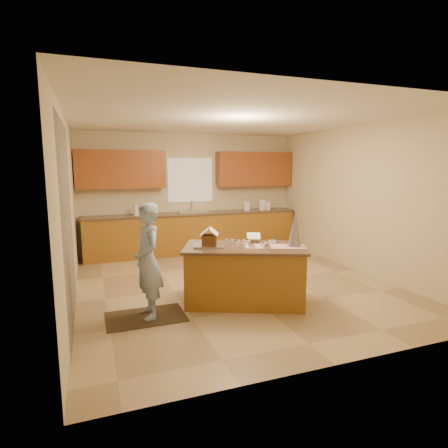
{
  "coord_description": "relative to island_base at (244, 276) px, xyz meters",
  "views": [
    {
      "loc": [
        -2.23,
        -5.56,
        1.97
      ],
      "look_at": [
        -0.1,
        0.2,
        1.0
      ],
      "focal_mm": 29.55,
      "sensor_mm": 36.0,
      "label": 1
    }
  ],
  "objects": [
    {
      "name": "window_curtain",
      "position": [
        0.17,
        3.57,
        1.25
      ],
      "size": [
        1.05,
        0.03,
        1.0
      ],
      "primitive_type": "cube",
      "color": "white",
      "rests_on": "wall_back"
    },
    {
      "name": "tinsel_tree",
      "position": [
        0.67,
        -0.24,
        0.69
      ],
      "size": [
        0.26,
        0.26,
        0.5
      ],
      "primitive_type": "cone",
      "rotation": [
        0.0,
        0.0,
        -0.4
      ],
      "color": "silver",
      "rests_on": "island_top"
    },
    {
      "name": "upper_cabinet_right",
      "position": [
        1.72,
        3.42,
        1.5
      ],
      "size": [
        1.85,
        0.35,
        0.8
      ],
      "primitive_type": "cube",
      "color": "#9D4E21",
      "rests_on": "wall_back"
    },
    {
      "name": "boy",
      "position": [
        -1.38,
        -0.05,
        0.36
      ],
      "size": [
        0.42,
        0.59,
        1.5
      ],
      "primitive_type": "imported",
      "rotation": [
        0.0,
        0.0,
        -1.45
      ],
      "color": "#95AFD4",
      "rests_on": "rug"
    },
    {
      "name": "canister_a",
      "position": [
        1.48,
        3.3,
        0.62
      ],
      "size": [
        0.15,
        0.15,
        0.21
      ],
      "primitive_type": "cylinder",
      "color": "white",
      "rests_on": "back_counter_top"
    },
    {
      "name": "canister_b",
      "position": [
        1.9,
        3.3,
        0.64
      ],
      "size": [
        0.17,
        0.17,
        0.25
      ],
      "primitive_type": "cylinder",
      "color": "white",
      "rests_on": "back_counter_top"
    },
    {
      "name": "canister_c",
      "position": [
        2.05,
        3.3,
        0.61
      ],
      "size": [
        0.13,
        0.13,
        0.19
      ],
      "primitive_type": "cylinder",
      "color": "white",
      "rests_on": "back_counter_top"
    },
    {
      "name": "wall_right",
      "position": [
        2.67,
        0.85,
        0.95
      ],
      "size": [
        5.5,
        5.5,
        0.0
      ],
      "primitive_type": "plane",
      "color": "beige",
      "rests_on": "floor"
    },
    {
      "name": "stone_accent",
      "position": [
        -2.31,
        0.05,
        0.85
      ],
      "size": [
        0.0,
        2.5,
        2.5
      ],
      "primitive_type": "plane",
      "rotation": [
        1.57,
        0.0,
        1.57
      ],
      "color": "gray",
      "rests_on": "wall_left"
    },
    {
      "name": "cookbook",
      "position": [
        0.26,
        0.26,
        0.52
      ],
      "size": [
        0.25,
        0.22,
        0.09
      ],
      "primitive_type": "cube",
      "rotation": [
        -1.13,
        0.0,
        -0.4
      ],
      "color": "white",
      "rests_on": "island_top"
    },
    {
      "name": "paper_towel",
      "position": [
        -1.11,
        3.3,
        0.63
      ],
      "size": [
        0.1,
        0.1,
        0.23
      ],
      "primitive_type": "cylinder",
      "color": "white",
      "rests_on": "back_counter_top"
    },
    {
      "name": "wall_back",
      "position": [
        0.17,
        3.6,
        0.95
      ],
      "size": [
        5.5,
        5.5,
        0.0
      ],
      "primitive_type": "plane",
      "color": "beige",
      "rests_on": "floor"
    },
    {
      "name": "island_top",
      "position": [
        0.0,
        0.0,
        0.42
      ],
      "size": [
        1.92,
        1.49,
        0.04
      ],
      "primitive_type": "cube",
      "rotation": [
        0.0,
        0.0,
        -0.4
      ],
      "color": "brown",
      "rests_on": "island_base"
    },
    {
      "name": "upper_cabinet_left",
      "position": [
        -1.38,
        3.42,
        1.5
      ],
      "size": [
        1.85,
        0.35,
        0.8
      ],
      "primitive_type": "cube",
      "color": "#9D4E21",
      "rests_on": "wall_back"
    },
    {
      "name": "ceiling",
      "position": [
        0.17,
        0.85,
        2.3
      ],
      "size": [
        5.5,
        5.5,
        0.0
      ],
      "primitive_type": "plane",
      "color": "silver",
      "rests_on": "floor"
    },
    {
      "name": "baking_tray",
      "position": [
        -0.48,
        0.15,
        0.45
      ],
      "size": [
        0.51,
        0.45,
        0.02
      ],
      "primitive_type": "cube",
      "rotation": [
        0.0,
        0.0,
        -0.4
      ],
      "color": "silver",
      "rests_on": "island_top"
    },
    {
      "name": "gingerbread_house",
      "position": [
        -0.48,
        0.15,
        0.56
      ],
      "size": [
        0.33,
        0.33,
        0.26
      ],
      "color": "brown",
      "rests_on": "baking_tray"
    },
    {
      "name": "table_runner",
      "position": [
        0.38,
        -0.16,
        0.44
      ],
      "size": [
        0.97,
        0.66,
        0.01
      ],
      "primitive_type": "cube",
      "rotation": [
        0.0,
        0.0,
        -0.4
      ],
      "color": "#B40C24",
      "rests_on": "island_top"
    },
    {
      "name": "wall_front",
      "position": [
        0.17,
        -1.9,
        0.95
      ],
      "size": [
        5.5,
        5.5,
        0.0
      ],
      "primitive_type": "plane",
      "color": "beige",
      "rests_on": "floor"
    },
    {
      "name": "sink",
      "position": [
        0.17,
        3.3,
        0.49
      ],
      "size": [
        0.7,
        0.45,
        0.12
      ],
      "primitive_type": "cube",
      "color": "silver",
      "rests_on": "back_counter_top"
    },
    {
      "name": "back_counter_base",
      "position": [
        0.17,
        3.3,
        0.04
      ],
      "size": [
        4.8,
        0.6,
        0.88
      ],
      "primitive_type": "cube",
      "color": "olive",
      "rests_on": "floor"
    },
    {
      "name": "rug",
      "position": [
        -1.43,
        -0.05,
        -0.39
      ],
      "size": [
        1.02,
        0.66,
        0.01
      ],
      "primitive_type": "cube",
      "color": "black",
      "rests_on": "floor"
    },
    {
      "name": "wall_left",
      "position": [
        -2.33,
        0.85,
        0.95
      ],
      "size": [
        5.5,
        5.5,
        0.0
      ],
      "primitive_type": "plane",
      "color": "beige",
      "rests_on": "floor"
    },
    {
      "name": "faucet",
      "position": [
        0.17,
        3.48,
        0.66
      ],
      "size": [
        0.03,
        0.03,
        0.28
      ],
      "primitive_type": "cylinder",
      "color": "silver",
      "rests_on": "back_counter_top"
    },
    {
      "name": "candy_bowls",
      "position": [
        0.12,
        0.04,
        0.46
      ],
      "size": [
        0.69,
        0.68,
        0.05
      ],
      "color": "purple",
      "rests_on": "island_top"
    },
    {
      "name": "island_base",
      "position": [
        0.0,
        0.0,
        0.0
      ],
      "size": [
        1.83,
        1.4,
        0.8
      ],
      "primitive_type": "cube",
      "rotation": [
        0.0,
        0.0,
        -0.4
      ],
      "color": "olive",
      "rests_on": "floor"
    },
    {
      "name": "floor",
      "position": [
        0.17,
        0.85,
        -0.4
      ],
      "size": [
        5.5,
        5.5,
        0.0
      ],
      "primitive_type": "plane",
      "color": "tan",
      "rests_on": "ground"
    },
    {
      "name": "back_counter_top",
      "position": [
        0.17,
        3.3,
        0.5
      ],
      "size": [
        4.85,
        0.63,
        0.04
      ],
      "primitive_type": "cube",
      "color": "brown",
      "rests_on": "back_counter_base"
    }
  ]
}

